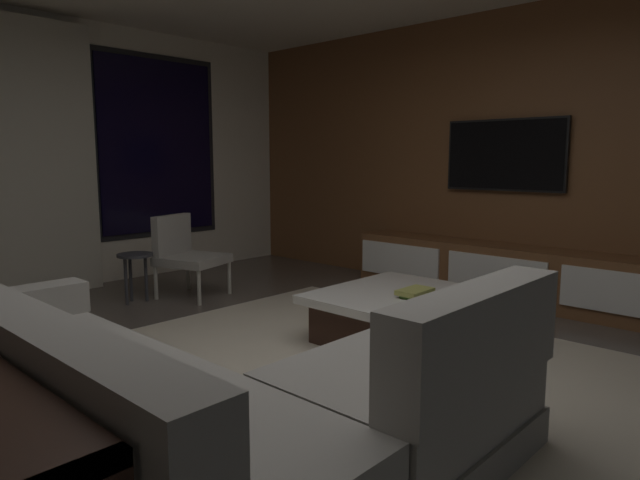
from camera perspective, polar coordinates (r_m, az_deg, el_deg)
floor at (r=3.28m, az=-1.69°, el=-15.37°), size 9.20×9.20×0.00m
back_wall_with_window at (r=6.10m, az=-27.37°, el=7.59°), size 6.60×0.30×2.70m
media_wall at (r=5.61m, az=21.02°, el=8.05°), size 0.12×7.80×2.70m
area_rug at (r=3.46m, az=3.73°, el=-14.01°), size 3.20×3.80×0.01m
sectional_couch at (r=2.49m, az=-13.60°, el=-16.25°), size 1.98×2.50×0.82m
coffee_table at (r=4.11m, az=8.85°, el=-7.78°), size 1.16×1.16×0.36m
book_stack_on_coffee_table at (r=3.99m, az=9.73°, el=-5.30°), size 0.27×0.18×0.06m
accent_chair_near_window at (r=5.54m, az=-13.52°, el=-1.13°), size 0.69×0.70×0.78m
side_stool at (r=5.41m, az=-18.28°, el=-2.20°), size 0.32×0.32×0.46m
media_console at (r=5.47m, az=18.78°, el=-3.41°), size 0.46×3.10×0.52m
mounted_tv at (r=5.61m, az=18.22°, el=8.19°), size 0.05×1.16×0.67m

